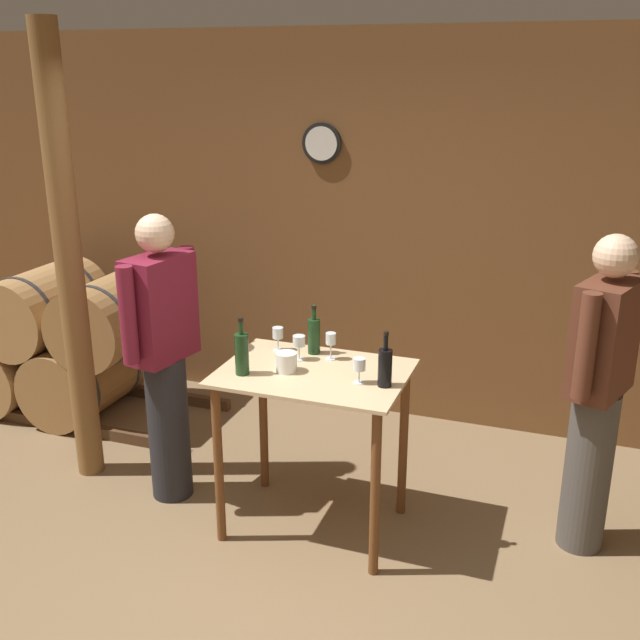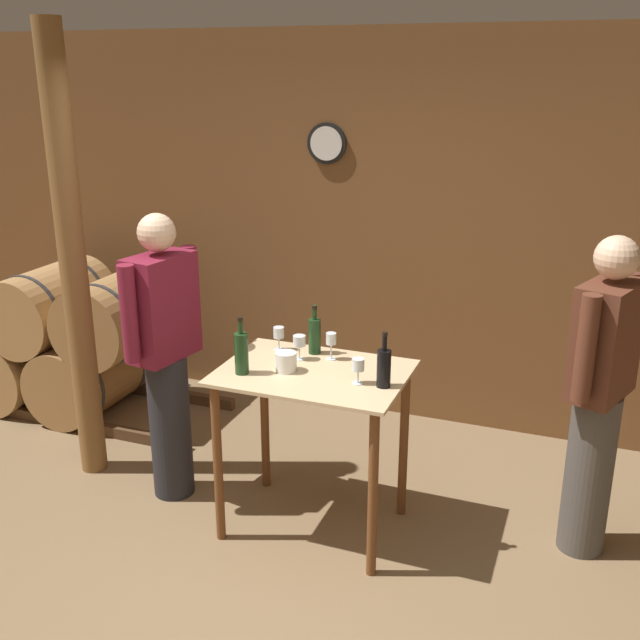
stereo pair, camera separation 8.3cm
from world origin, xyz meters
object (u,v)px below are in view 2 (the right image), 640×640
(wine_glass_near_center, at_px, (299,342))
(ice_bucket, at_px, (286,362))
(wine_bottle_center, at_px, (384,367))
(wine_glass_near_right, at_px, (331,340))
(person_visitor_with_scarf, at_px, (165,353))
(wine_glass_near_left, at_px, (279,334))
(wine_bottle_far_left, at_px, (241,352))
(wine_bottle_left, at_px, (315,335))
(wine_glass_far_side, at_px, (358,366))
(person_host, at_px, (599,393))
(wooden_post, at_px, (73,264))

(wine_glass_near_center, xyz_separation_m, ice_bucket, (-0.00, -0.18, -0.05))
(wine_bottle_center, height_order, wine_glass_near_right, wine_bottle_center)
(wine_glass_near_center, height_order, person_visitor_with_scarf, person_visitor_with_scarf)
(wine_bottle_center, distance_m, wine_glass_near_left, 0.75)
(wine_glass_near_left, relative_size, person_visitor_with_scarf, 0.08)
(wine_bottle_center, bearing_deg, wine_glass_near_right, 145.90)
(wine_bottle_far_left, distance_m, wine_bottle_center, 0.74)
(wine_bottle_center, relative_size, wine_glass_near_left, 2.16)
(wine_bottle_left, relative_size, wine_glass_near_right, 1.85)
(wine_bottle_center, xyz_separation_m, wine_glass_near_left, (-0.69, 0.28, -0.01))
(wine_glass_near_right, height_order, person_visitor_with_scarf, person_visitor_with_scarf)
(wine_bottle_far_left, bearing_deg, wine_glass_near_left, 83.97)
(wine_bottle_far_left, xyz_separation_m, ice_bucket, (0.20, 0.11, -0.07))
(wine_bottle_left, bearing_deg, wine_bottle_center, -32.02)
(person_visitor_with_scarf, bearing_deg, ice_bucket, -5.51)
(wine_glass_far_side, bearing_deg, wine_glass_near_center, 153.84)
(wine_bottle_center, bearing_deg, person_visitor_with_scarf, 176.32)
(wine_glass_near_center, distance_m, person_host, 1.55)
(wooden_post, height_order, wine_glass_near_right, wooden_post)
(wine_bottle_far_left, bearing_deg, wine_bottle_center, 7.76)
(wine_bottle_center, relative_size, person_visitor_with_scarf, 0.17)
(person_host, bearing_deg, wine_glass_near_center, -172.71)
(wine_bottle_center, bearing_deg, ice_bucket, 179.03)
(wine_bottle_far_left, height_order, person_host, person_host)
(wooden_post, relative_size, wine_glass_near_right, 17.92)
(wine_glass_near_center, xyz_separation_m, person_visitor_with_scarf, (-0.79, -0.10, -0.14))
(wine_glass_near_left, relative_size, wine_glass_far_side, 1.00)
(wine_bottle_left, relative_size, wine_glass_near_left, 2.09)
(wine_bottle_far_left, xyz_separation_m, wine_bottle_center, (0.73, 0.10, -0.01))
(wine_glass_far_side, distance_m, person_visitor_with_scarf, 1.19)
(wine_glass_near_right, bearing_deg, person_visitor_with_scarf, -170.08)
(wooden_post, relative_size, wine_glass_far_side, 20.26)
(wine_glass_near_right, relative_size, ice_bucket, 1.35)
(wooden_post, height_order, wine_bottle_far_left, wooden_post)
(wine_glass_far_side, height_order, ice_bucket, wine_glass_far_side)
(wine_glass_far_side, bearing_deg, person_host, 19.01)
(wooden_post, distance_m, wine_glass_near_center, 1.45)
(wine_bottle_left, bearing_deg, wine_glass_near_right, -24.77)
(wooden_post, xyz_separation_m, person_host, (2.95, 0.23, -0.45))
(person_host, bearing_deg, ice_bucket, -166.34)
(wine_glass_near_left, xyz_separation_m, person_visitor_with_scarf, (-0.62, -0.20, -0.13))
(wine_glass_near_left, bearing_deg, wine_bottle_far_left, -96.03)
(person_visitor_with_scarf, bearing_deg, wooden_post, 174.21)
(wine_bottle_left, xyz_separation_m, wine_glass_near_right, (0.12, -0.05, 0.00))
(wine_glass_near_left, xyz_separation_m, ice_bucket, (0.16, -0.27, -0.04))
(wine_glass_far_side, xyz_separation_m, ice_bucket, (-0.40, 0.02, -0.04))
(wine_glass_near_right, distance_m, person_host, 1.39)
(wine_glass_near_center, bearing_deg, person_visitor_with_scarf, -172.62)
(wine_glass_near_right, xyz_separation_m, person_visitor_with_scarf, (-0.94, -0.17, -0.14))
(wine_bottle_center, distance_m, person_host, 1.09)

